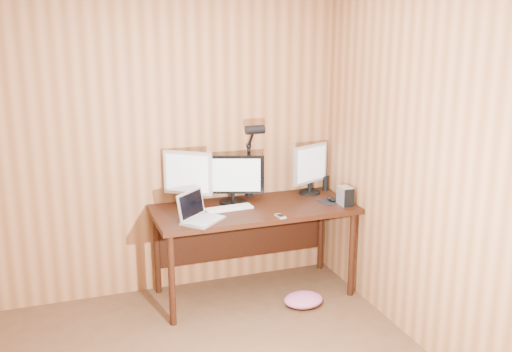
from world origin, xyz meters
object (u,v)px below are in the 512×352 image
laptop (198,214)px  hard_drive (345,196)px  keyboard (229,208)px  phone (280,216)px  desk_lamp (252,150)px  monitor_left (188,177)px  speaker (326,183)px  desk (251,219)px  monitor_center (233,179)px  mouse (332,199)px  monitor_right (310,168)px

laptop → hard_drive: bearing=-42.5°
laptop → hard_drive: laptop is taller
keyboard → phone: keyboard is taller
laptop → desk_lamp: bearing=-6.7°
monitor_left → laptop: (-0.02, -0.37, -0.19)m
keyboard → speaker: speaker is taller
desk → monitor_center: size_ratio=3.27×
laptop → mouse: (1.16, 0.10, -0.03)m
hard_drive → desk_lamp: (-0.65, 0.41, 0.34)m
phone → keyboard: bearing=129.7°
monitor_center → desk: bearing=-14.8°
desk → laptop: size_ratio=4.15×
hard_drive → desk_lamp: size_ratio=0.22×
keyboard → speaker: (0.96, 0.24, 0.05)m
phone → monitor_right: bearing=41.1°
keyboard → hard_drive: hard_drive is taller
mouse → speaker: speaker is taller
speaker → monitor_left: bearing=-177.4°
hard_drive → mouse: bearing=114.9°
mouse → speaker: bearing=47.6°
mouse → phone: mouse is taller
monitor_right → phone: (-0.47, -0.50, -0.22)m
monitor_center → phone: size_ratio=4.53×
desk → hard_drive: 0.79m
monitor_left → mouse: size_ratio=4.21×
mouse → desk_lamp: (-0.59, 0.29, 0.39)m
keyboard → mouse: bearing=-9.5°
mouse → desk_lamp: bearing=128.5°
laptop → phone: (0.61, -0.13, -0.05)m
monitor_left → keyboard: size_ratio=1.15×
desk → laptop: 0.58m
monitor_right → phone: size_ratio=3.93×
laptop → desk_lamp: 0.78m
mouse → hard_drive: 0.14m
monitor_left → mouse: (1.14, -0.26, -0.22)m
desk → keyboard: size_ratio=4.11×
monitor_right → mouse: 0.35m
desk_lamp → desk: bearing=-93.3°
monitor_center → hard_drive: (0.84, -0.35, -0.13)m
keyboard → mouse: mouse is taller
keyboard → monitor_center: bearing=56.6°
speaker → desk: bearing=-166.6°
laptop → mouse: bearing=-36.5°
speaker → desk_lamp: size_ratio=0.18×
keyboard → desk_lamp: (0.27, 0.21, 0.41)m
desk → monitor_right: 0.69m
keyboard → monitor_right: bearing=9.4°
mouse → laptop: bearing=159.8°
desk_lamp → mouse: bearing=-6.8°
monitor_right → hard_drive: size_ratio=2.86×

